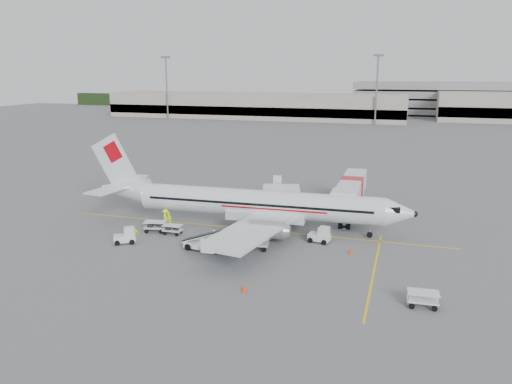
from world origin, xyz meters
TOP-DOWN VIEW (x-y plane):
  - ground at (0.00, 0.00)m, footprint 360.00×360.00m
  - stripe_lead at (0.00, 0.00)m, footprint 44.00×0.20m
  - stripe_cross at (14.00, -8.00)m, footprint 0.20×20.00m
  - terminal_west at (-40.00, 130.00)m, footprint 110.00×22.00m
  - parking_garage at (25.00, 160.00)m, footprint 62.00×24.00m
  - treeline at (0.00, 175.00)m, footprint 300.00×3.00m
  - mast_west at (-70.00, 118.00)m, footprint 3.20×1.20m
  - mast_center at (5.00, 118.00)m, footprint 3.20×1.20m
  - aircraft at (0.78, 0.56)m, footprint 36.82×29.39m
  - jet_bridge at (9.88, 9.46)m, footprint 3.34×17.28m
  - belt_loader at (-2.42, -7.55)m, footprint 5.17×2.28m
  - tug_fore at (8.02, -2.00)m, footprint 2.33×1.57m
  - tug_mid at (2.11, -3.62)m, footprint 2.16×1.35m
  - tug_aft at (-10.90, -8.17)m, footprint 2.44×2.10m
  - cart_loaded_a at (-9.70, -3.95)m, footprint 2.55×1.86m
  - cart_loaded_b at (-7.49, -4.15)m, footprint 2.05×1.24m
  - cart_empty_a at (2.47, -6.02)m, footprint 2.68×1.88m
  - cart_empty_b at (17.96, -14.05)m, footprint 2.37×1.49m
  - cone_nose at (11.53, -4.37)m, footprint 0.38×0.38m
  - cone_port at (0.53, 18.95)m, footprint 0.36×0.36m
  - cone_stbd at (4.45, -15.57)m, footprint 0.43×0.43m
  - crew_a at (-1.91, -6.04)m, footprint 0.69×0.69m
  - crew_b at (-9.28, -1.50)m, footprint 0.97×0.97m
  - crew_c at (-9.66, -1.50)m, footprint 1.32×1.41m
  - crew_d at (-10.23, -7.35)m, footprint 1.01×0.80m

SIDE VIEW (x-z plane):
  - ground at x=0.00m, z-range 0.00..0.00m
  - stripe_lead at x=0.00m, z-range 0.00..0.01m
  - stripe_cross at x=14.00m, z-range 0.00..0.01m
  - cone_port at x=0.53m, z-range 0.00..0.59m
  - cone_nose at x=11.53m, z-range 0.00..0.62m
  - cone_stbd at x=4.45m, z-range 0.00..0.70m
  - cart_loaded_b at x=-7.49m, z-range 0.00..1.06m
  - cart_empty_b at x=17.96m, z-range 0.00..1.20m
  - cart_loaded_a at x=-9.70m, z-range 0.00..1.20m
  - cart_empty_a at x=2.47m, z-range 0.00..1.28m
  - crew_b at x=-9.28m, z-range 0.00..1.59m
  - crew_d at x=-10.23m, z-range 0.00..1.60m
  - tug_mid at x=2.11m, z-range 0.00..1.60m
  - crew_a at x=-1.91m, z-range 0.00..1.62m
  - tug_aft at x=-10.90m, z-range 0.00..1.64m
  - tug_fore at x=8.02m, z-range 0.00..1.66m
  - crew_c at x=-9.66m, z-range 0.00..1.92m
  - belt_loader at x=-2.42m, z-range 0.00..2.73m
  - jet_bridge at x=9.88m, z-range 0.00..4.53m
  - treeline at x=0.00m, z-range 0.00..6.00m
  - terminal_west at x=-40.00m, z-range 0.00..9.00m
  - aircraft at x=0.78m, z-range 0.00..9.86m
  - parking_garage at x=25.00m, z-range 0.00..14.00m
  - mast_west at x=-70.00m, z-range 0.00..22.00m
  - mast_center at x=5.00m, z-range 0.00..22.00m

